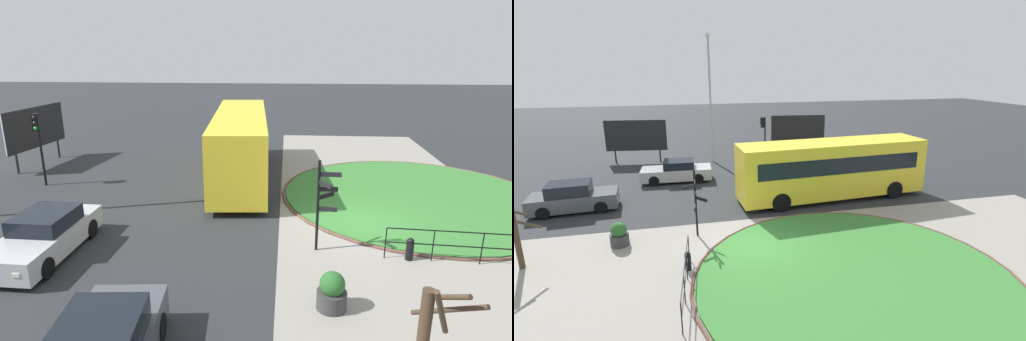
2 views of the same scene
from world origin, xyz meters
The scene contains 12 objects.
ground centered at (0.00, 0.00, 0.00)m, with size 120.00×120.00×0.00m, color #282B2D.
sidewalk_paving centered at (0.00, -1.50, 0.01)m, with size 32.00×9.00×0.02m, color gray.
grass_island centered at (3.09, -2.84, 0.05)m, with size 11.27×11.27×0.10m, color #387A33.
grass_kerb_ring centered at (3.09, -2.84, 0.06)m, with size 11.58×11.58×0.11m, color brown.
signpost_directional centered at (-2.24, 1.65, 1.75)m, with size 1.01×0.74×3.05m.
bollard_foreground centered at (-2.69, -1.07, 0.38)m, with size 0.23×0.23×0.75m.
railing_grass_edge centered at (-2.78, -2.44, 0.69)m, with size 0.32×4.25×1.05m.
bus_yellow centered at (5.40, 5.04, 1.74)m, with size 10.71×3.20×3.25m.
car_near_lane centered at (-3.12, 10.34, 0.64)m, with size 4.47×1.91×1.38m.
traffic_light_near centered at (3.44, 14.15, 2.54)m, with size 0.48×0.32×3.45m.
billboard_right centered at (6.95, 16.42, 2.09)m, with size 4.57×0.69×3.22m.
planter_near_signpost centered at (-5.44, 1.58, 0.47)m, with size 0.76×0.76×1.03m.
Camera 1 is at (-14.87, 2.79, 6.42)m, focal length 29.82 mm.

